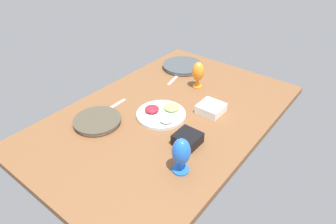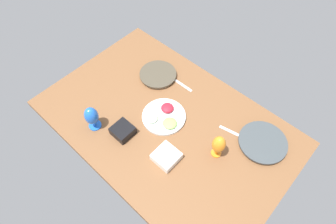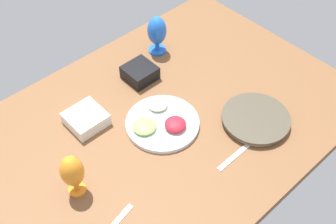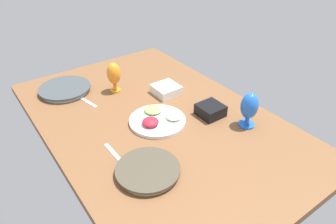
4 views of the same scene
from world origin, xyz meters
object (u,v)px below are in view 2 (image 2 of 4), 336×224
object	(u,v)px
dinner_plate_right	(263,143)
square_bowl_black	(123,130)
hurricane_glass_blue	(92,117)
fruit_platter	(164,116)
hurricane_glass_orange	(219,145)
square_bowl_white	(166,156)
dinner_plate_left	(158,75)

from	to	relation	value
dinner_plate_right	square_bowl_black	bearing A→B (deg)	-142.51
dinner_plate_right	square_bowl_black	distance (cm)	85.53
hurricane_glass_blue	dinner_plate_right	bearing A→B (deg)	35.40
dinner_plate_right	fruit_platter	world-z (taller)	fruit_platter
fruit_platter	dinner_plate_right	bearing A→B (deg)	24.75
dinner_plate_right	square_bowl_black	world-z (taller)	square_bowl_black
hurricane_glass_orange	hurricane_glass_blue	bearing A→B (deg)	-151.98
hurricane_glass_orange	square_bowl_white	size ratio (longest dim) A/B	1.30
dinner_plate_right	hurricane_glass_orange	xyz separation A→B (cm)	(-16.74, -24.08, 9.22)
dinner_plate_right	square_bowl_white	xyz separation A→B (cm)	(-36.37, -46.51, 1.28)
fruit_platter	hurricane_glass_orange	size ratio (longest dim) A/B	1.58
dinner_plate_left	fruit_platter	xyz separation A→B (cm)	(27.47, -23.30, 0.01)
hurricane_glass_orange	square_bowl_black	xyz separation A→B (cm)	(-51.11, -27.96, -7.45)
dinner_plate_left	hurricane_glass_blue	size ratio (longest dim) A/B	1.45
fruit_platter	square_bowl_black	xyz separation A→B (cm)	(-10.69, -25.68, 1.80)
hurricane_glass_orange	hurricane_glass_blue	distance (cm)	77.37
dinner_plate_left	square_bowl_black	world-z (taller)	square_bowl_black
dinner_plate_left	fruit_platter	bearing A→B (deg)	-40.30
dinner_plate_right	hurricane_glass_blue	world-z (taller)	hurricane_glass_blue
dinner_plate_right	square_bowl_black	xyz separation A→B (cm)	(-67.85, -52.04, 1.77)
square_bowl_black	hurricane_glass_blue	bearing A→B (deg)	-154.00
dinner_plate_right	square_bowl_white	bearing A→B (deg)	-128.02
dinner_plate_right	square_bowl_white	world-z (taller)	square_bowl_white
fruit_platter	hurricane_glass_orange	xyz separation A→B (cm)	(40.43, 2.28, 9.24)
dinner_plate_left	dinner_plate_right	distance (cm)	84.70
square_bowl_white	square_bowl_black	bearing A→B (deg)	-170.04
fruit_platter	square_bowl_white	bearing A→B (deg)	-44.10
dinner_plate_right	fruit_platter	size ratio (longest dim) A/B	1.04
dinner_plate_left	dinner_plate_right	xyz separation A→B (cm)	(84.64, 3.06, 0.03)
fruit_platter	hurricane_glass_blue	bearing A→B (deg)	-129.29
square_bowl_black	square_bowl_white	size ratio (longest dim) A/B	0.88
dinner_plate_right	hurricane_glass_blue	distance (cm)	104.71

